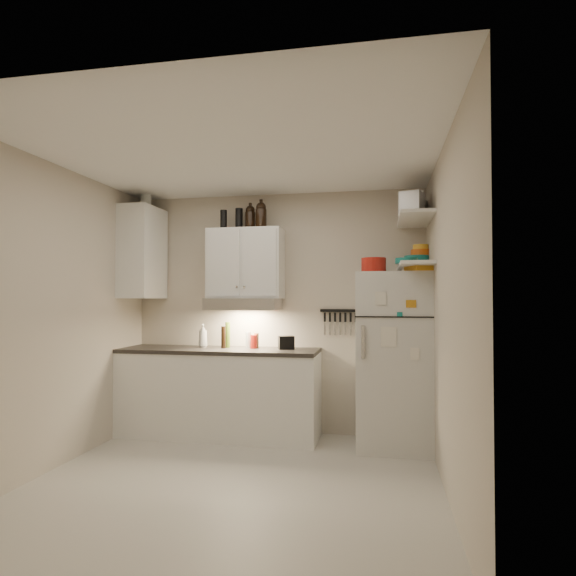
# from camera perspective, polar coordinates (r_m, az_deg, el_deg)

# --- Properties ---
(floor) EXTENTS (3.20, 3.00, 0.02)m
(floor) POSITION_cam_1_polar(r_m,az_deg,el_deg) (4.10, -6.31, -22.07)
(floor) COLOR beige
(floor) RESTS_ON ground
(ceiling) EXTENTS (3.20, 3.00, 0.02)m
(ceiling) POSITION_cam_1_polar(r_m,az_deg,el_deg) (4.01, -6.21, 15.62)
(ceiling) COLOR white
(ceiling) RESTS_ON ground
(back_wall) EXTENTS (3.20, 0.02, 2.60)m
(back_wall) POSITION_cam_1_polar(r_m,az_deg,el_deg) (5.30, -1.39, -2.87)
(back_wall) COLOR beige
(back_wall) RESTS_ON ground
(left_wall) EXTENTS (0.02, 3.00, 2.60)m
(left_wall) POSITION_cam_1_polar(r_m,az_deg,el_deg) (4.58, -25.90, -2.98)
(left_wall) COLOR beige
(left_wall) RESTS_ON ground
(right_wall) EXTENTS (0.02, 3.00, 2.60)m
(right_wall) POSITION_cam_1_polar(r_m,az_deg,el_deg) (3.69, 18.39, -3.47)
(right_wall) COLOR beige
(right_wall) RESTS_ON ground
(base_cabinet) EXTENTS (2.10, 0.60, 0.88)m
(base_cabinet) POSITION_cam_1_polar(r_m,az_deg,el_deg) (5.24, -8.17, -12.34)
(base_cabinet) COLOR white
(base_cabinet) RESTS_ON floor
(countertop) EXTENTS (2.10, 0.62, 0.04)m
(countertop) POSITION_cam_1_polar(r_m,az_deg,el_deg) (5.17, -8.16, -7.33)
(countertop) COLOR #2B2825
(countertop) RESTS_ON base_cabinet
(upper_cabinet) EXTENTS (0.80, 0.33, 0.75)m
(upper_cabinet) POSITION_cam_1_polar(r_m,az_deg,el_deg) (5.21, -5.03, 2.89)
(upper_cabinet) COLOR white
(upper_cabinet) RESTS_ON back_wall
(side_cabinet) EXTENTS (0.33, 0.55, 1.00)m
(side_cabinet) POSITION_cam_1_polar(r_m,az_deg,el_deg) (5.52, -16.85, 4.00)
(side_cabinet) COLOR white
(side_cabinet) RESTS_ON left_wall
(range_hood) EXTENTS (0.76, 0.46, 0.12)m
(range_hood) POSITION_cam_1_polar(r_m,az_deg,el_deg) (5.14, -5.24, -1.91)
(range_hood) COLOR silver
(range_hood) RESTS_ON back_wall
(fridge) EXTENTS (0.70, 0.68, 1.70)m
(fridge) POSITION_cam_1_polar(r_m,az_deg,el_deg) (4.86, 12.39, -8.30)
(fridge) COLOR silver
(fridge) RESTS_ON floor
(shelf_hi) EXTENTS (0.30, 0.95, 0.03)m
(shelf_hi) POSITION_cam_1_polar(r_m,az_deg,el_deg) (4.76, 14.78, 7.88)
(shelf_hi) COLOR white
(shelf_hi) RESTS_ON right_wall
(shelf_lo) EXTENTS (0.30, 0.95, 0.03)m
(shelf_lo) POSITION_cam_1_polar(r_m,az_deg,el_deg) (4.71, 14.81, 2.59)
(shelf_lo) COLOR white
(shelf_lo) RESTS_ON right_wall
(knife_strip) EXTENTS (0.42, 0.02, 0.03)m
(knife_strip) POSITION_cam_1_polar(r_m,az_deg,el_deg) (5.16, 6.16, -2.68)
(knife_strip) COLOR black
(knife_strip) RESTS_ON back_wall
(dutch_oven) EXTENTS (0.30, 0.30, 0.14)m
(dutch_oven) POSITION_cam_1_polar(r_m,az_deg,el_deg) (4.68, 10.11, 2.68)
(dutch_oven) COLOR #AA1D13
(dutch_oven) RESTS_ON fridge
(book_stack) EXTENTS (0.29, 0.32, 0.09)m
(book_stack) POSITION_cam_1_polar(r_m,az_deg,el_deg) (4.60, 15.44, 2.48)
(book_stack) COLOR #C68118
(book_stack) RESTS_ON fridge
(spice_jar) EXTENTS (0.07, 0.07, 0.09)m
(spice_jar) POSITION_cam_1_polar(r_m,az_deg,el_deg) (4.71, 13.67, 2.41)
(spice_jar) COLOR silver
(spice_jar) RESTS_ON fridge
(stock_pot) EXTENTS (0.31, 0.31, 0.21)m
(stock_pot) POSITION_cam_1_polar(r_m,az_deg,el_deg) (5.09, 14.60, 8.65)
(stock_pot) COLOR silver
(stock_pot) RESTS_ON shelf_hi
(tin_a) EXTENTS (0.26, 0.24, 0.23)m
(tin_a) POSITION_cam_1_polar(r_m,az_deg,el_deg) (4.76, 14.46, 9.47)
(tin_a) COLOR #AAAAAD
(tin_a) RESTS_ON shelf_hi
(tin_b) EXTENTS (0.22, 0.22, 0.17)m
(tin_b) POSITION_cam_1_polar(r_m,az_deg,el_deg) (4.46, 14.44, 9.83)
(tin_b) COLOR #AAAAAD
(tin_b) RESTS_ON shelf_hi
(bowl_teal) EXTENTS (0.25, 0.25, 0.10)m
(bowl_teal) POSITION_cam_1_polar(r_m,az_deg,el_deg) (4.99, 15.05, 3.12)
(bowl_teal) COLOR #167974
(bowl_teal) RESTS_ON shelf_lo
(bowl_orange) EXTENTS (0.20, 0.20, 0.06)m
(bowl_orange) POSITION_cam_1_polar(r_m,az_deg,el_deg) (5.01, 15.49, 4.04)
(bowl_orange) COLOR #E45C15
(bowl_orange) RESTS_ON bowl_teal
(bowl_yellow) EXTENTS (0.16, 0.16, 0.05)m
(bowl_yellow) POSITION_cam_1_polar(r_m,az_deg,el_deg) (5.02, 15.48, 4.67)
(bowl_yellow) COLOR yellow
(bowl_yellow) RESTS_ON bowl_orange
(plates) EXTENTS (0.25, 0.25, 0.05)m
(plates) POSITION_cam_1_polar(r_m,az_deg,el_deg) (4.66, 13.87, 3.13)
(plates) COLOR #167974
(plates) RESTS_ON shelf_lo
(growler_a) EXTENTS (0.13, 0.13, 0.26)m
(growler_a) POSITION_cam_1_polar(r_m,az_deg,el_deg) (5.27, -4.49, 8.39)
(growler_a) COLOR black
(growler_a) RESTS_ON upper_cabinet
(growler_b) EXTENTS (0.16, 0.16, 0.28)m
(growler_b) POSITION_cam_1_polar(r_m,az_deg,el_deg) (5.16, -3.21, 8.68)
(growler_b) COLOR black
(growler_b) RESTS_ON upper_cabinet
(thermos_a) EXTENTS (0.11, 0.11, 0.24)m
(thermos_a) POSITION_cam_1_polar(r_m,az_deg,el_deg) (5.34, -5.82, 8.12)
(thermos_a) COLOR black
(thermos_a) RESTS_ON upper_cabinet
(thermos_b) EXTENTS (0.09, 0.09, 0.21)m
(thermos_b) POSITION_cam_1_polar(r_m,az_deg,el_deg) (5.33, -7.64, 8.01)
(thermos_b) COLOR black
(thermos_b) RESTS_ON upper_cabinet
(side_jar) EXTENTS (0.15, 0.15, 0.15)m
(side_jar) POSITION_cam_1_polar(r_m,az_deg,el_deg) (5.63, -16.48, 9.83)
(side_jar) COLOR silver
(side_jar) RESTS_ON side_cabinet
(soap_bottle) EXTENTS (0.12, 0.12, 0.28)m
(soap_bottle) POSITION_cam_1_polar(r_m,az_deg,el_deg) (5.32, -10.05, -5.42)
(soap_bottle) COLOR white
(soap_bottle) RESTS_ON countertop
(pepper_mill) EXTENTS (0.06, 0.06, 0.16)m
(pepper_mill) POSITION_cam_1_polar(r_m,az_deg,el_deg) (5.18, -3.76, -6.24)
(pepper_mill) COLOR brown
(pepper_mill) RESTS_ON countertop
(oil_bottle) EXTENTS (0.07, 0.07, 0.28)m
(oil_bottle) POSITION_cam_1_polar(r_m,az_deg,el_deg) (5.24, -7.16, -5.53)
(oil_bottle) COLOR #476118
(oil_bottle) RESTS_ON countertop
(vinegar_bottle) EXTENTS (0.05, 0.05, 0.23)m
(vinegar_bottle) POSITION_cam_1_polar(r_m,az_deg,el_deg) (5.18, -7.67, -5.81)
(vinegar_bottle) COLOR black
(vinegar_bottle) RESTS_ON countertop
(clear_bottle) EXTENTS (0.06, 0.06, 0.17)m
(clear_bottle) POSITION_cam_1_polar(r_m,az_deg,el_deg) (5.19, -4.73, -6.15)
(clear_bottle) COLOR silver
(clear_bottle) RESTS_ON countertop
(red_jar) EXTENTS (0.07, 0.07, 0.14)m
(red_jar) POSITION_cam_1_polar(r_m,az_deg,el_deg) (5.13, -4.08, -6.37)
(red_jar) COLOR #AA1D13
(red_jar) RESTS_ON countertop
(caddy) EXTENTS (0.19, 0.16, 0.14)m
(caddy) POSITION_cam_1_polar(r_m,az_deg,el_deg) (5.05, -0.21, -6.49)
(caddy) COLOR black
(caddy) RESTS_ON countertop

